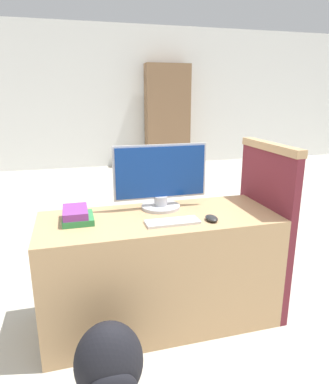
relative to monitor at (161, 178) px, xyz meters
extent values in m
plane|color=#BCB7A8|center=(-0.05, -0.45, -0.94)|extent=(20.00, 20.00, 0.00)
cube|color=white|center=(-0.05, 5.13, 0.46)|extent=(12.00, 0.06, 2.80)
cube|color=tan|center=(-0.05, -0.16, -0.57)|extent=(1.48, 0.59, 0.73)
cube|color=maroon|center=(0.71, -0.13, -0.38)|extent=(0.05, 0.65, 1.11)
cube|color=tan|center=(0.71, -0.13, 0.20)|extent=(0.07, 0.65, 0.05)
cylinder|color=#B7B7BC|center=(0.00, 0.00, -0.20)|extent=(0.26, 0.26, 0.02)
cylinder|color=#B7B7BC|center=(0.00, 0.00, -0.15)|extent=(0.09, 0.09, 0.06)
cube|color=#B7B7BC|center=(0.00, 0.00, 0.04)|extent=(0.62, 0.01, 0.36)
cube|color=navy|center=(0.00, 0.00, 0.04)|extent=(0.59, 0.02, 0.33)
cube|color=silver|center=(-0.01, -0.29, -0.20)|extent=(0.32, 0.12, 0.02)
ellipsoid|color=#262626|center=(0.23, -0.31, -0.19)|extent=(0.07, 0.11, 0.03)
cube|color=#2D7F42|center=(-0.54, -0.12, -0.19)|extent=(0.18, 0.21, 0.04)
cube|color=#7A3384|center=(-0.55, -0.10, -0.15)|extent=(0.14, 0.23, 0.04)
ellipsoid|color=black|center=(-0.45, -0.71, -0.72)|extent=(0.34, 0.26, 0.44)
cube|color=#846042|center=(1.43, 4.89, 0.09)|extent=(0.91, 0.32, 2.06)
camera|label=1|loc=(-0.55, -2.10, 0.52)|focal=32.00mm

